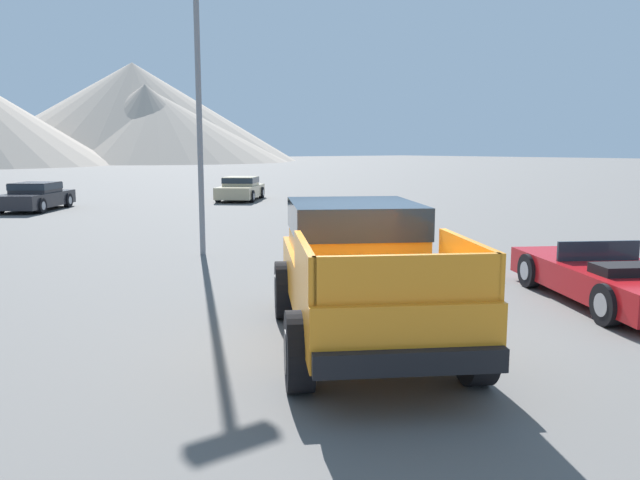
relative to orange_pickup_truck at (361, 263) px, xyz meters
name	(u,v)px	position (x,y,z in m)	size (l,w,h in m)	color
ground_plane	(369,335)	(0.20, 0.03, -1.09)	(320.00, 320.00, 0.00)	#5B5956
orange_pickup_truck	(361,263)	(0.00, 0.00, 0.00)	(4.33, 5.42, 1.90)	orange
red_convertible_car	(612,279)	(4.85, -1.14, -0.66)	(3.81, 4.66, 1.03)	#B21419
parked_car_tan	(241,188)	(10.78, 21.86, -0.47)	(4.24, 4.40, 1.21)	tan
parked_car_dark	(35,196)	(0.95, 22.68, -0.47)	(4.14, 4.62, 1.21)	#232328
street_lamp_post	(197,51)	(1.48, 7.80, 3.96)	(0.90, 0.24, 8.51)	slate
distant_mountain_range	(67,119)	(29.11, 118.11, 7.10)	(112.38, 78.22, 20.31)	gray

